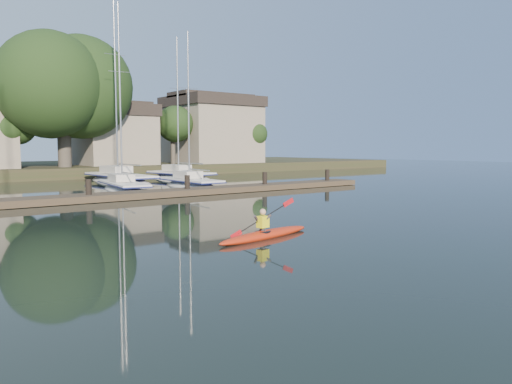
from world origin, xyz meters
TOP-DOWN VIEW (x-y plane):
  - ground at (0.00, 0.00)m, footprint 160.00×160.00m
  - kayak at (-2.06, 0.01)m, footprint 4.24×1.36m
  - dock at (0.00, 14.00)m, footprint 34.00×2.00m
  - sailboat_2 at (1.12, 19.32)m, footprint 2.94×8.33m
  - sailboat_3 at (6.15, 19.06)m, footprint 2.14×7.67m
  - sailboat_6 at (3.84, 26.64)m, footprint 2.88×11.20m
  - sailboat_7 at (9.64, 26.96)m, footprint 3.87×8.88m
  - shore at (1.61, 40.29)m, footprint 90.00×25.25m

SIDE VIEW (x-z plane):
  - sailboat_7 at x=9.64m, z-range -7.15..6.73m
  - sailboat_6 at x=3.84m, z-range -9.02..8.61m
  - sailboat_3 at x=6.15m, z-range -6.34..5.98m
  - sailboat_2 at x=1.12m, z-range -6.92..6.58m
  - ground at x=0.00m, z-range 0.00..0.00m
  - kayak at x=-2.06m, z-range -0.51..0.84m
  - dock at x=0.00m, z-range -0.70..1.10m
  - shore at x=1.61m, z-range -3.15..9.60m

